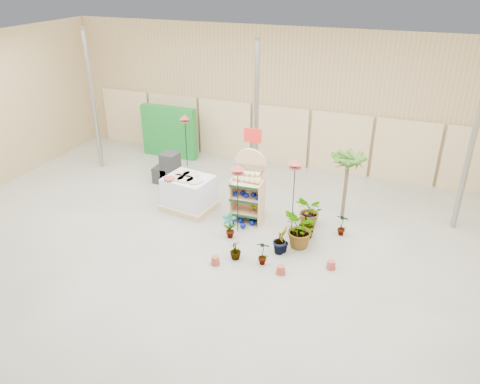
# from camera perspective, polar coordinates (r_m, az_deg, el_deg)

# --- Properties ---
(room) EXTENTS (15.20, 12.10, 4.70)m
(room) POSITION_cam_1_polar(r_m,az_deg,el_deg) (10.94, -2.60, 4.68)
(room) COLOR gray
(room) RESTS_ON ground
(display_shelf) EXTENTS (0.86, 0.58, 1.99)m
(display_shelf) POSITION_cam_1_polar(r_m,az_deg,el_deg) (12.21, 1.07, 0.42)
(display_shelf) COLOR tan
(display_shelf) RESTS_ON ground
(teddy_bears) EXTENTS (0.74, 0.20, 0.32)m
(teddy_bears) POSITION_cam_1_polar(r_m,az_deg,el_deg) (11.97, 1.06, 1.74)
(teddy_bears) COLOR #F9E8A2
(teddy_bears) RESTS_ON display_shelf
(gazing_balls_shelf) EXTENTS (0.73, 0.25, 0.14)m
(gazing_balls_shelf) POSITION_cam_1_polar(r_m,az_deg,el_deg) (12.16, 0.86, -0.34)
(gazing_balls_shelf) COLOR navy
(gazing_balls_shelf) RESTS_ON display_shelf
(gazing_balls_floor) EXTENTS (0.63, 0.39, 0.15)m
(gazing_balls_floor) POSITION_cam_1_polar(r_m,az_deg,el_deg) (12.28, 0.22, -3.81)
(gazing_balls_floor) COLOR navy
(gazing_balls_floor) RESTS_ON ground
(pallet_stack) EXTENTS (1.49, 1.30, 1.00)m
(pallet_stack) POSITION_cam_1_polar(r_m,az_deg,el_deg) (13.01, -6.25, -0.14)
(pallet_stack) COLOR tan
(pallet_stack) RESTS_ON ground
(charcoal_planters) EXTENTS (0.80, 0.50, 1.00)m
(charcoal_planters) POSITION_cam_1_polar(r_m,az_deg,el_deg) (14.68, -8.78, 2.62)
(charcoal_planters) COLOR black
(charcoal_planters) RESTS_ON ground
(trellis_stock) EXTENTS (2.00, 0.30, 1.80)m
(trellis_stock) POSITION_cam_1_polar(r_m,az_deg,el_deg) (16.61, -8.62, 7.26)
(trellis_stock) COLOR #157124
(trellis_stock) RESTS_ON ground
(offer_sign) EXTENTS (0.50, 0.08, 2.20)m
(offer_sign) POSITION_cam_1_polar(r_m,az_deg,el_deg) (12.92, 1.57, 5.12)
(offer_sign) COLOR gray
(offer_sign) RESTS_ON ground
(bird_table_front) EXTENTS (0.34, 0.34, 1.87)m
(bird_table_front) POSITION_cam_1_polar(r_m,az_deg,el_deg) (11.28, -0.28, 2.78)
(bird_table_front) COLOR black
(bird_table_front) RESTS_ON ground
(bird_table_right) EXTENTS (0.34, 0.34, 2.03)m
(bird_table_right) POSITION_cam_1_polar(r_m,az_deg,el_deg) (11.28, 6.75, 3.41)
(bird_table_right) COLOR black
(bird_table_right) RESTS_ON ground
(bird_table_back) EXTENTS (0.34, 0.34, 1.81)m
(bird_table_back) POSITION_cam_1_polar(r_m,az_deg,el_deg) (15.39, -6.75, 8.89)
(bird_table_back) COLOR black
(bird_table_back) RESTS_ON ground
(palm) EXTENTS (0.70, 0.70, 1.91)m
(palm) POSITION_cam_1_polar(r_m,az_deg,el_deg) (12.40, 13.07, 3.85)
(palm) COLOR brown
(palm) RESTS_ON ground
(potted_plant_0) EXTENTS (0.41, 0.33, 0.68)m
(potted_plant_0) POSITION_cam_1_polar(r_m,az_deg,el_deg) (11.64, -1.29, -4.15)
(potted_plant_0) COLOR #2E6319
(potted_plant_0) RESTS_ON ground
(potted_plant_1) EXTENTS (0.44, 0.49, 0.72)m
(potted_plant_1) POSITION_cam_1_polar(r_m,az_deg,el_deg) (11.10, 4.98, -5.78)
(potted_plant_1) COLOR #2E6319
(potted_plant_1) RESTS_ON ground
(potted_plant_2) EXTENTS (1.03, 1.09, 0.97)m
(potted_plant_2) POSITION_cam_1_polar(r_m,az_deg,el_deg) (11.28, 7.41, -4.61)
(potted_plant_2) COLOR #2E6319
(potted_plant_2) RESTS_ON ground
(potted_plant_3) EXTENTS (0.41, 0.41, 0.73)m
(potted_plant_3) POSITION_cam_1_polar(r_m,az_deg,el_deg) (11.79, 8.11, -3.89)
(potted_plant_3) COLOR #2E6319
(potted_plant_3) RESTS_ON ground
(potted_plant_4) EXTENTS (0.36, 0.28, 0.62)m
(potted_plant_4) POSITION_cam_1_polar(r_m,az_deg,el_deg) (12.04, 12.35, -3.88)
(potted_plant_4) COLOR #2E6319
(potted_plant_4) RESTS_ON ground
(potted_plant_5) EXTENTS (0.46, 0.46, 0.66)m
(potted_plant_5) POSITION_cam_1_polar(r_m,az_deg,el_deg) (12.37, 1.73, -2.24)
(potted_plant_5) COLOR #2E6319
(potted_plant_5) RESTS_ON ground
(potted_plant_6) EXTENTS (1.00, 1.01, 0.85)m
(potted_plant_6) POSITION_cam_1_polar(r_m,az_deg,el_deg) (12.24, 8.59, -2.38)
(potted_plant_6) COLOR #2E6319
(potted_plant_6) RESTS_ON ground
(potted_plant_7) EXTENTS (0.30, 0.30, 0.47)m
(potted_plant_7) POSITION_cam_1_polar(r_m,az_deg,el_deg) (10.91, -0.55, -7.08)
(potted_plant_7) COLOR #2E6319
(potted_plant_7) RESTS_ON ground
(potted_plant_8) EXTENTS (0.35, 0.25, 0.63)m
(potted_plant_8) POSITION_cam_1_polar(r_m,az_deg,el_deg) (10.70, 2.82, -7.37)
(potted_plant_8) COLOR #2E6319
(potted_plant_8) RESTS_ON ground
(potted_plant_9) EXTENTS (0.31, 0.36, 0.55)m
(potted_plant_9) POSITION_cam_1_polar(r_m,az_deg,el_deg) (11.16, 5.22, -6.12)
(potted_plant_9) COLOR #2E6319
(potted_plant_9) RESTS_ON ground
(potted_plant_11) EXTENTS (0.51, 0.51, 0.65)m
(potted_plant_11) POSITION_cam_1_polar(r_m,az_deg,el_deg) (12.77, 2.03, -1.29)
(potted_plant_11) COLOR #2E6319
(potted_plant_11) RESTS_ON ground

